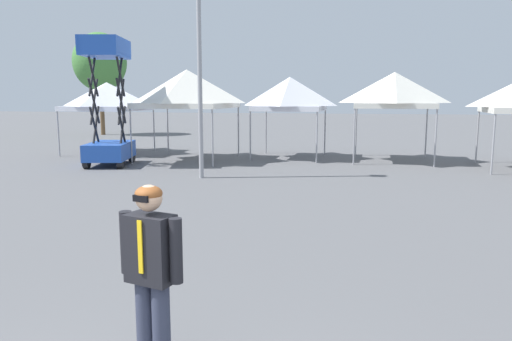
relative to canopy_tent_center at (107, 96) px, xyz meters
The scene contains 8 objects.
canopy_tent_center is the anchor object (origin of this frame).
canopy_tent_behind_left 4.51m from the canopy_tent_center, 19.80° to the right, with size 3.59×3.59×3.56m.
canopy_tent_left_of_center 8.12m from the canopy_tent_center, ahead, with size 2.92×2.92×3.30m.
canopy_tent_far_right 12.21m from the canopy_tent_center, ahead, with size 3.09×3.09×3.45m.
scissor_lift 4.17m from the canopy_tent_center, 61.66° to the right, with size 1.87×2.55×4.57m.
person_foreground 18.39m from the canopy_tent_center, 60.84° to the right, with size 0.63×0.35×1.78m.
light_pole_near_lift 8.42m from the canopy_tent_center, 42.51° to the right, with size 0.36×0.36×7.52m.
tree_behind_tents_left 11.30m from the canopy_tent_center, 120.06° to the left, with size 3.42×3.42×6.62m.
Camera 1 is at (1.39, -2.27, 2.52)m, focal length 33.71 mm.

